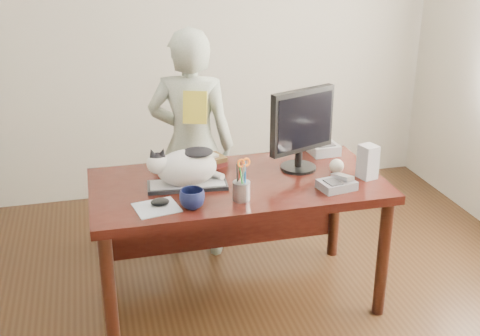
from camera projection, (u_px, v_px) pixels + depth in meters
name	position (u px, v px, depth m)	size (l,w,h in m)	color
room	(272.00, 106.00, 2.53)	(4.50, 4.50, 4.50)	black
desk	(234.00, 200.00, 3.42)	(1.60, 0.80, 0.75)	black
keyboard	(187.00, 185.00, 3.22)	(0.44, 0.20, 0.03)	black
cat	(184.00, 166.00, 3.18)	(0.42, 0.23, 0.24)	silver
monitor	(302.00, 125.00, 3.35)	(0.41, 0.27, 0.47)	black
pen_cup	(242.00, 188.00, 3.06)	(0.11, 0.11, 0.23)	#96969B
mousepad	(157.00, 208.00, 2.99)	(0.24, 0.23, 0.00)	silver
mouse	(160.00, 202.00, 3.00)	(0.11, 0.08, 0.04)	black
coffee_mug	(192.00, 199.00, 2.97)	(0.13, 0.13, 0.10)	#0D1234
phone	(337.00, 184.00, 3.20)	(0.21, 0.18, 0.09)	slate
speaker	(368.00, 162.00, 3.31)	(0.11, 0.11, 0.19)	gray
baseball	(337.00, 166.00, 3.40)	(0.08, 0.08, 0.08)	beige
book_stack	(207.00, 161.00, 3.49)	(0.24, 0.22, 0.07)	#4F1515
calculator	(321.00, 147.00, 3.72)	(0.18, 0.23, 0.07)	slate
person	(192.00, 145.00, 3.84)	(0.55, 0.36, 1.50)	beige
held_book	(195.00, 107.00, 3.57)	(0.16, 0.13, 0.20)	gold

